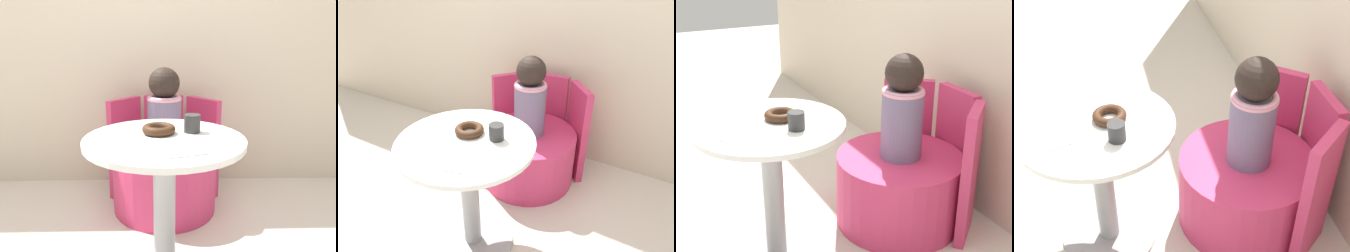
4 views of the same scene
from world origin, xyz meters
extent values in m
plane|color=beige|center=(0.00, 0.00, 0.00)|extent=(12.00, 12.00, 0.00)
cylinder|color=#99999E|center=(0.10, -0.05, 0.01)|extent=(0.47, 0.47, 0.02)
cylinder|color=#99999E|center=(0.10, -0.05, 0.34)|extent=(0.10, 0.10, 0.65)
cylinder|color=white|center=(0.10, -0.05, 0.68)|extent=(0.68, 0.68, 0.02)
cylinder|color=#C63360|center=(0.11, 0.65, 0.19)|extent=(0.67, 0.67, 0.39)
cube|color=#C63360|center=(0.11, 1.01, 0.35)|extent=(0.28, 0.05, 0.70)
cube|color=#C63360|center=(0.39, 0.88, 0.35)|extent=(0.22, 0.25, 0.70)
cube|color=#C63360|center=(-0.16, 0.88, 0.35)|extent=(0.22, 0.25, 0.70)
cylinder|color=slate|center=(0.11, 0.65, 0.57)|extent=(0.21, 0.21, 0.36)
torus|color=pink|center=(0.11, 0.65, 0.74)|extent=(0.22, 0.22, 0.04)
sphere|color=black|center=(0.11, 0.65, 0.83)|extent=(0.19, 0.19, 0.19)
torus|color=#3D2314|center=(0.08, 0.02, 0.71)|extent=(0.15, 0.15, 0.04)
cylinder|color=#2D2D2D|center=(0.22, 0.03, 0.73)|extent=(0.07, 0.07, 0.08)
cube|color=white|center=(0.16, -0.22, 0.70)|extent=(0.18, 0.18, 0.01)
camera|label=1|loc=(0.08, -1.35, 1.09)|focal=35.00mm
camera|label=2|loc=(0.87, -1.01, 1.45)|focal=32.00mm
camera|label=3|loc=(1.94, -0.62, 1.45)|focal=50.00mm
camera|label=4|loc=(1.71, -0.02, 1.86)|focal=50.00mm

